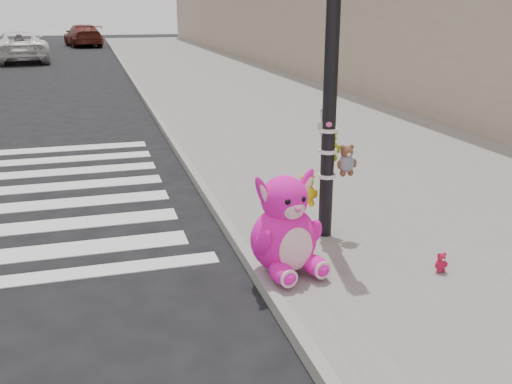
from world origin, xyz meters
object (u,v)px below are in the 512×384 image
object	(u,v)px
pink_bunny	(285,231)
signal_pole	(330,99)
car_white_near	(20,47)
red_teddy	(441,262)

from	to	relation	value
pink_bunny	signal_pole	bearing A→B (deg)	34.16
pink_bunny	car_white_near	size ratio (longest dim) A/B	0.19
pink_bunny	red_teddy	world-z (taller)	pink_bunny
red_teddy	car_white_near	bearing A→B (deg)	107.32
pink_bunny	red_teddy	bearing A→B (deg)	-29.31
signal_pole	pink_bunny	xyz separation A→B (m)	(-0.80, -0.85, -1.21)
car_white_near	pink_bunny	bearing A→B (deg)	92.74
signal_pole	pink_bunny	size ratio (longest dim) A/B	3.63
signal_pole	pink_bunny	distance (m)	1.68
red_teddy	pink_bunny	bearing A→B (deg)	167.00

